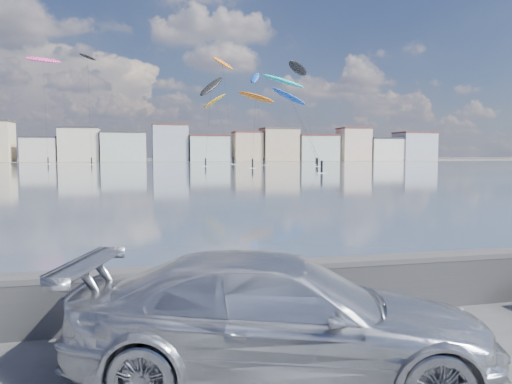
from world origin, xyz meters
TOP-DOWN VIEW (x-y plane):
  - bay_water at (0.00, 91.50)m, footprint 500.00×177.00m
  - far_shore_strip at (0.00, 200.00)m, footprint 500.00×60.00m
  - seawall at (0.00, 2.70)m, footprint 400.00×0.36m
  - far_buildings at (1.31, 186.00)m, footprint 240.79×13.26m
  - car_silver at (0.48, 0.34)m, footprint 6.04×3.84m
  - kitesurfer_4 at (17.99, 125.50)m, footprint 8.89×20.07m
  - kitesurfer_5 at (35.49, 113.41)m, footprint 8.66×14.69m
  - kitesurfer_9 at (42.81, 128.55)m, footprint 9.51×15.48m
  - kitesurfer_10 at (23.66, 141.29)m, footprint 7.13×16.79m
  - kitesurfer_11 at (-28.42, 157.94)m, footprint 10.54×14.63m
  - kitesurfer_12 at (21.56, 142.71)m, footprint 8.38×8.81m
  - kitesurfer_13 at (25.33, 106.25)m, footprint 9.07×19.12m
  - kitesurfer_14 at (-14.24, 142.66)m, footprint 6.51×11.90m
  - kitesurfer_18 at (24.19, 80.47)m, footprint 8.01×19.37m
  - kitesurfer_19 at (31.24, 131.91)m, footprint 5.24×18.42m

SIDE VIEW (x-z plane):
  - bay_water at x=0.00m, z-range 0.01..0.01m
  - far_shore_strip at x=0.00m, z-range 0.01..0.01m
  - seawall at x=0.00m, z-range 0.04..1.12m
  - car_silver at x=0.48m, z-range 0.00..1.63m
  - far_buildings at x=1.31m, z-range -1.27..13.33m
  - kitesurfer_18 at x=24.19m, z-range 6.83..24.51m
  - kitesurfer_13 at x=25.33m, z-range 6.62..24.86m
  - kitesurfer_5 at x=35.49m, z-range 6.82..26.92m
  - kitesurfer_12 at x=21.56m, z-range 7.58..29.01m
  - kitesurfer_4 at x=17.99m, z-range 8.37..32.38m
  - kitesurfer_19 at x=31.24m, z-range 10.36..37.21m
  - kitesurfer_9 at x=42.81m, z-range 11.97..40.96m
  - kitesurfer_10 at x=23.66m, z-range 12.98..45.31m
  - kitesurfer_14 at x=-14.24m, z-range 13.40..45.20m
  - kitesurfer_11 at x=-28.42m, z-range 14.60..47.25m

